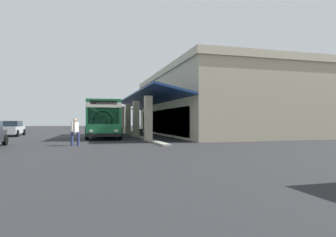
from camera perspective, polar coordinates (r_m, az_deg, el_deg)
ground at (r=29.89m, az=-1.64°, el=-3.30°), size 120.00×120.00×0.00m
curb_strip at (r=29.56m, az=-7.04°, el=-3.21°), size 26.42×0.50×0.12m
plaza_building at (r=32.46m, az=10.03°, el=2.82°), size 22.32×17.10×6.66m
transit_bus at (r=27.05m, az=-12.66°, el=0.34°), size 11.32×3.19×3.34m
parked_sedan_silver at (r=31.84m, az=-28.73°, el=-1.72°), size 4.41×2.04×1.47m
pedestrian at (r=18.05m, az=-17.94°, el=-2.27°), size 0.56×0.52×1.63m
potted_palm at (r=35.02m, az=-5.87°, el=-1.52°), size 1.66×1.73×3.05m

